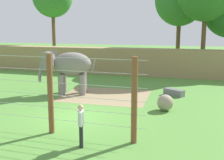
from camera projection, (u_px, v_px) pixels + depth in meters
ground_plane at (75, 117)px, 14.35m from camera, size 120.00×120.00×0.00m
dirt_patch at (105, 96)px, 18.86m from camera, size 5.90×4.94×0.01m
embankment_wall at (135, 62)px, 27.07m from camera, size 36.00×1.80×2.54m
elephant at (68, 66)px, 19.06m from camera, size 3.82×2.19×2.92m
enrichment_ball at (165, 103)px, 15.38m from camera, size 0.90×0.90×0.90m
cable_fence at (51, 94)px, 11.88m from camera, size 8.15×0.24×3.43m
zookeeper at (81, 124)px, 10.59m from camera, size 0.38×0.56×1.67m
feed_trough at (174, 92)px, 18.83m from camera, size 1.47×1.12×0.44m
tree_far_left at (180, 0)px, 29.64m from camera, size 5.22×5.22×10.13m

